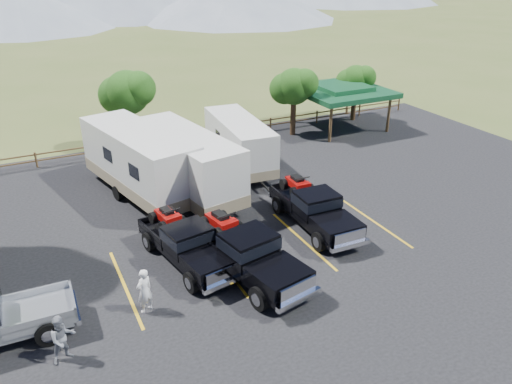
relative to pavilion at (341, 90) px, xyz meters
name	(u,v)px	position (x,y,z in m)	size (l,w,h in m)	color
ground	(312,303)	(-13.00, -17.00, -2.79)	(320.00, 320.00, 0.00)	#455524
asphalt_lot	(274,262)	(-13.00, -14.00, -2.77)	(44.00, 34.00, 0.04)	black
stall_lines	(263,250)	(-13.00, -13.00, -2.74)	(12.12, 5.50, 0.01)	gold
tree_ne_a	(294,87)	(-4.03, 0.01, 0.69)	(3.11, 2.92, 4.76)	black
tree_ne_b	(355,80)	(1.98, 1.01, 0.34)	(2.77, 2.59, 4.27)	black
tree_north	(127,93)	(-15.03, 2.02, 1.05)	(3.46, 3.24, 5.25)	black
rail_fence	(193,135)	(-11.00, 1.50, -2.18)	(36.12, 0.12, 1.00)	brown
pavilion	(341,90)	(0.00, 0.00, 0.00)	(6.20, 6.20, 3.22)	brown
rig_left	(186,242)	(-16.25, -12.31, -1.82)	(2.81, 5.99, 1.92)	black
rig_center	(245,251)	(-14.39, -14.16, -1.73)	(3.22, 6.61, 2.12)	black
rig_right	(314,207)	(-9.86, -12.04, -1.78)	(2.23, 6.04, 2.00)	black
trailer_left	(140,162)	(-16.24, -5.19, -0.87)	(4.51, 10.34, 3.59)	silver
trailer_center	(186,164)	(-14.11, -6.27, -0.93)	(3.94, 10.07, 3.48)	silver
trailer_right	(239,143)	(-9.99, -3.98, -1.19)	(2.78, 8.60, 2.98)	silver
person_a	(144,291)	(-18.62, -14.77, -1.87)	(0.64, 0.42, 1.76)	white
person_b	(63,339)	(-21.54, -16.00, -1.91)	(0.81, 0.63, 1.67)	gray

